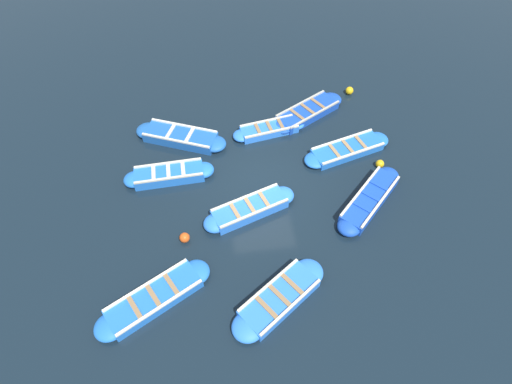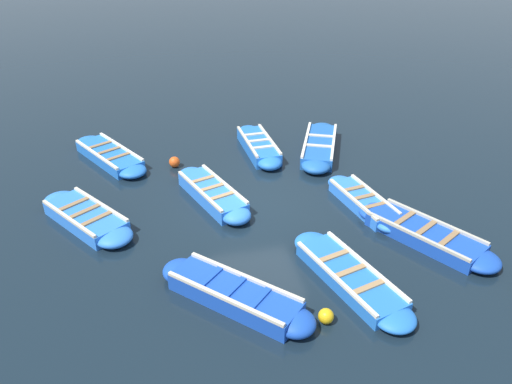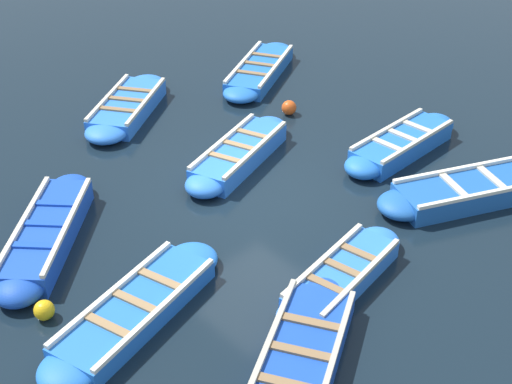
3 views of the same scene
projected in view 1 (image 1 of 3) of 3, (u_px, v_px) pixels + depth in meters
ground_plane at (262, 186)px, 14.67m from camera, size 120.00×120.00×0.00m
boat_outer_left at (154, 298)px, 11.73m from camera, size 2.57×3.67×0.40m
boat_stern_in at (269, 129)px, 16.37m from camera, size 1.25×3.15×0.37m
boat_bow_out at (169, 175)px, 14.76m from camera, size 0.96×3.36×0.46m
boat_inner_gap at (369, 200)px, 14.01m from camera, size 3.14×3.19×0.46m
boat_far_corner at (181, 137)px, 16.04m from camera, size 2.36×3.87×0.45m
boat_drifting at (347, 150)px, 15.64m from camera, size 1.84×3.80×0.37m
boat_outer_right at (250, 209)px, 13.76m from camera, size 1.87×3.48×0.45m
boat_alongside at (307, 112)px, 17.03m from camera, size 2.68×3.71×0.40m
boat_centre at (279, 298)px, 11.72m from camera, size 2.73×3.35×0.42m
buoy_orange_near at (380, 164)px, 15.16m from camera, size 0.31×0.31×0.31m
buoy_yellow_far at (185, 238)px, 13.06m from camera, size 0.34×0.34×0.34m
buoy_white_drifting at (349, 91)px, 17.98m from camera, size 0.35×0.35×0.35m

